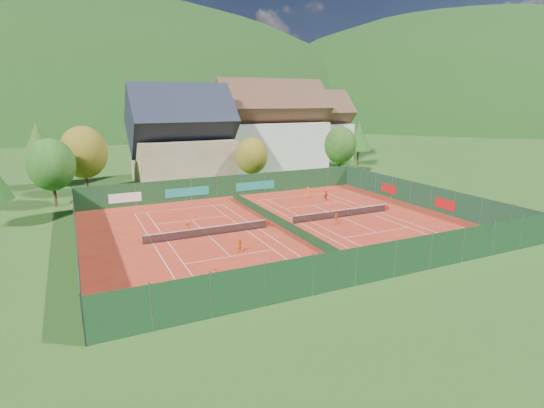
{
  "coord_description": "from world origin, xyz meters",
  "views": [
    {
      "loc": [
        -19.67,
        -39.31,
        13.28
      ],
      "look_at": [
        0.0,
        2.0,
        2.0
      ],
      "focal_mm": 28.0,
      "sensor_mm": 36.0,
      "label": 1
    }
  ],
  "objects_px": {
    "hotel_block_b": "(312,130)",
    "player_left_mid": "(240,246)",
    "player_right_near": "(336,219)",
    "player_right_far_a": "(308,193)",
    "player_left_far": "(188,228)",
    "player_right_far_b": "(326,195)",
    "ball_hopper": "(469,237)",
    "player_left_near": "(215,275)",
    "hotel_block_a": "(271,131)",
    "chalet": "(182,142)"
  },
  "relations": [
    {
      "from": "hotel_block_a",
      "to": "ball_hopper",
      "type": "relative_size",
      "value": 27.0
    },
    {
      "from": "player_left_mid",
      "to": "player_right_far_a",
      "type": "height_order",
      "value": "player_right_far_a"
    },
    {
      "from": "chalet",
      "to": "hotel_block_b",
      "type": "relative_size",
      "value": 0.94
    },
    {
      "from": "player_left_near",
      "to": "player_left_mid",
      "type": "bearing_deg",
      "value": 14.46
    },
    {
      "from": "player_right_near",
      "to": "hotel_block_a",
      "type": "bearing_deg",
      "value": 25.86
    },
    {
      "from": "player_left_near",
      "to": "player_right_far_b",
      "type": "relative_size",
      "value": 0.88
    },
    {
      "from": "player_right_near",
      "to": "player_right_far_a",
      "type": "distance_m",
      "value": 13.1
    },
    {
      "from": "ball_hopper",
      "to": "player_right_far_a",
      "type": "bearing_deg",
      "value": 100.7
    },
    {
      "from": "chalet",
      "to": "hotel_block_a",
      "type": "xyz_separation_m",
      "value": [
        19.0,
        6.0,
        0.76
      ]
    },
    {
      "from": "hotel_block_a",
      "to": "ball_hopper",
      "type": "xyz_separation_m",
      "value": [
        -2.22,
        -48.77,
        -6.83
      ]
    },
    {
      "from": "hotel_block_b",
      "to": "player_left_far",
      "type": "xyz_separation_m",
      "value": [
        -39.79,
        -42.96,
        -5.86
      ]
    },
    {
      "from": "hotel_block_b",
      "to": "ball_hopper",
      "type": "distance_m",
      "value": 59.35
    },
    {
      "from": "ball_hopper",
      "to": "player_left_mid",
      "type": "relative_size",
      "value": 0.62
    },
    {
      "from": "player_left_near",
      "to": "player_right_near",
      "type": "xyz_separation_m",
      "value": [
        16.58,
        8.83,
        0.04
      ]
    },
    {
      "from": "chalet",
      "to": "player_right_near",
      "type": "bearing_deg",
      "value": -74.95
    },
    {
      "from": "player_left_mid",
      "to": "player_left_near",
      "type": "bearing_deg",
      "value": -95.03
    },
    {
      "from": "ball_hopper",
      "to": "player_left_mid",
      "type": "bearing_deg",
      "value": 161.63
    },
    {
      "from": "player_left_near",
      "to": "player_right_far_b",
      "type": "bearing_deg",
      "value": 3.09
    },
    {
      "from": "player_right_far_a",
      "to": "hotel_block_b",
      "type": "bearing_deg",
      "value": -146.69
    },
    {
      "from": "ball_hopper",
      "to": "player_right_far_b",
      "type": "xyz_separation_m",
      "value": [
        -2.84,
        20.79,
        0.15
      ]
    },
    {
      "from": "player_left_near",
      "to": "player_left_mid",
      "type": "xyz_separation_m",
      "value": [
        3.98,
        5.21,
        0.02
      ]
    },
    {
      "from": "ball_hopper",
      "to": "player_right_near",
      "type": "relative_size",
      "value": 0.6
    },
    {
      "from": "ball_hopper",
      "to": "player_right_far_b",
      "type": "bearing_deg",
      "value": 97.78
    },
    {
      "from": "chalet",
      "to": "player_right_far_b",
      "type": "relative_size",
      "value": 11.48
    },
    {
      "from": "ball_hopper",
      "to": "player_left_near",
      "type": "xyz_separation_m",
      "value": [
        -24.68,
        1.66,
        0.07
      ]
    },
    {
      "from": "ball_hopper",
      "to": "player_left_far",
      "type": "distance_m",
      "value": 27.32
    },
    {
      "from": "hotel_block_a",
      "to": "player_left_near",
      "type": "relative_size",
      "value": 17.3
    },
    {
      "from": "player_left_far",
      "to": "player_right_far_b",
      "type": "xyz_separation_m",
      "value": [
        20.73,
        6.98,
        -0.06
      ]
    },
    {
      "from": "player_left_mid",
      "to": "player_right_far_b",
      "type": "xyz_separation_m",
      "value": [
        17.85,
        13.92,
        0.06
      ]
    },
    {
      "from": "chalet",
      "to": "player_left_far",
      "type": "height_order",
      "value": "chalet"
    },
    {
      "from": "ball_hopper",
      "to": "player_right_far_a",
      "type": "relative_size",
      "value": 0.52
    },
    {
      "from": "chalet",
      "to": "ball_hopper",
      "type": "bearing_deg",
      "value": -68.58
    },
    {
      "from": "player_right_far_a",
      "to": "player_right_far_b",
      "type": "xyz_separation_m",
      "value": [
        1.51,
        -2.25,
        -0.06
      ]
    },
    {
      "from": "chalet",
      "to": "player_left_mid",
      "type": "distance_m",
      "value": 36.6
    },
    {
      "from": "hotel_block_a",
      "to": "player_right_far_a",
      "type": "bearing_deg",
      "value": -104.34
    },
    {
      "from": "hotel_block_a",
      "to": "player_right_far_b",
      "type": "distance_m",
      "value": 29.2
    },
    {
      "from": "hotel_block_b",
      "to": "player_left_mid",
      "type": "relative_size",
      "value": 13.42
    },
    {
      "from": "player_left_near",
      "to": "player_right_near",
      "type": "relative_size",
      "value": 0.94
    },
    {
      "from": "player_right_far_a",
      "to": "player_right_far_b",
      "type": "bearing_deg",
      "value": 98.66
    },
    {
      "from": "ball_hopper",
      "to": "player_right_far_a",
      "type": "distance_m",
      "value": 23.45
    },
    {
      "from": "hotel_block_b",
      "to": "player_left_near",
      "type": "height_order",
      "value": "hotel_block_b"
    },
    {
      "from": "hotel_block_a",
      "to": "player_right_far_a",
      "type": "distance_m",
      "value": 27.37
    },
    {
      "from": "hotel_block_a",
      "to": "player_left_mid",
      "type": "bearing_deg",
      "value": -118.68
    },
    {
      "from": "hotel_block_b",
      "to": "hotel_block_a",
      "type": "bearing_deg",
      "value": -150.26
    },
    {
      "from": "player_left_mid",
      "to": "player_left_far",
      "type": "bearing_deg",
      "value": 144.88
    },
    {
      "from": "hotel_block_b",
      "to": "player_right_near",
      "type": "height_order",
      "value": "hotel_block_b"
    },
    {
      "from": "hotel_block_a",
      "to": "player_right_far_a",
      "type": "xyz_separation_m",
      "value": [
        -6.58,
        -25.73,
        -6.62
      ]
    },
    {
      "from": "player_left_mid",
      "to": "player_right_near",
      "type": "relative_size",
      "value": 0.97
    },
    {
      "from": "player_left_near",
      "to": "player_left_far",
      "type": "xyz_separation_m",
      "value": [
        1.11,
        12.15,
        0.14
      ]
    },
    {
      "from": "hotel_block_b",
      "to": "player_right_far_b",
      "type": "bearing_deg",
      "value": -117.92
    }
  ]
}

